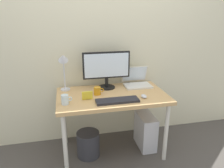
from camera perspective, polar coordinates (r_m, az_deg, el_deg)
ground_plane at (r=2.75m, az=0.00°, el=-17.04°), size 6.00×6.00×0.00m
back_wall at (r=2.65m, az=-1.97°, el=12.05°), size 4.40×0.04×2.60m
desk at (r=2.42m, az=0.00°, el=-4.25°), size 1.20×0.70×0.73m
monitor at (r=2.52m, az=-1.46°, el=4.36°), size 0.55×0.20×0.44m
laptop at (r=2.69m, az=6.44°, el=0.89°), size 0.32×0.28×0.22m
desk_lamp at (r=2.46m, az=-12.69°, el=5.28°), size 0.11×0.16×0.46m
keyboard at (r=2.20m, az=1.44°, el=-4.38°), size 0.44×0.14×0.02m
mouse at (r=2.32m, az=8.43°, el=-3.23°), size 0.06×0.09×0.03m
coffee_mug at (r=2.38m, az=-3.86°, el=-1.82°), size 0.11×0.08×0.09m
glass_cup at (r=2.18m, az=-12.28°, el=-4.04°), size 0.11×0.07×0.10m
photo_frame at (r=2.25m, az=-6.54°, el=-3.02°), size 0.11×0.03×0.09m
computer_tower at (r=2.75m, az=8.80°, el=-12.11°), size 0.18×0.36×0.42m
wastebasket at (r=2.60m, az=-6.29°, el=-15.49°), size 0.26×0.26×0.30m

